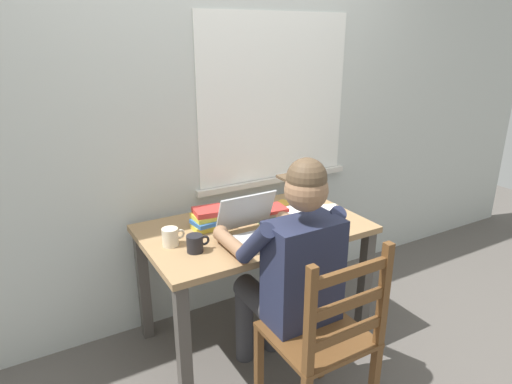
{
  "coord_description": "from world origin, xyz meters",
  "views": [
    {
      "loc": [
        -1.14,
        -1.99,
        1.74
      ],
      "look_at": [
        -0.02,
        -0.05,
        0.95
      ],
      "focal_mm": 31.35,
      "sensor_mm": 36.0,
      "label": 1
    }
  ],
  "objects": [
    {
      "name": "book_stack_main",
      "position": [
        -0.23,
        0.1,
        0.78
      ],
      "size": [
        0.2,
        0.16,
        0.11
      ],
      "color": "gold",
      "rests_on": "desk"
    },
    {
      "name": "coffee_mug_dark",
      "position": [
        -0.41,
        -0.13,
        0.77
      ],
      "size": [
        0.12,
        0.08,
        0.09
      ],
      "color": "black",
      "rests_on": "desk"
    },
    {
      "name": "desk",
      "position": [
        0.0,
        0.0,
        0.62
      ],
      "size": [
        1.23,
        0.74,
        0.73
      ],
      "color": "#9E7A51",
      "rests_on": "ground"
    },
    {
      "name": "laptop",
      "position": [
        -0.07,
        -0.13,
        0.78
      ],
      "size": [
        0.33,
        0.32,
        0.22
      ],
      "color": "#ADAFB2",
      "rests_on": "desk"
    },
    {
      "name": "book_stack_side",
      "position": [
        0.13,
        0.06,
        0.76
      ],
      "size": [
        0.2,
        0.15,
        0.06
      ],
      "color": "#38844C",
      "rests_on": "desk"
    },
    {
      "name": "coffee_mug_white",
      "position": [
        -0.49,
        -0.0,
        0.77
      ],
      "size": [
        0.12,
        0.08,
        0.09
      ],
      "color": "beige",
      "rests_on": "desk"
    },
    {
      "name": "back_wall",
      "position": [
        0.01,
        0.45,
        1.3
      ],
      "size": [
        6.0,
        0.08,
        2.6
      ],
      "color": "beige",
      "rests_on": "ground"
    },
    {
      "name": "landscape_photo_print",
      "position": [
        0.33,
        0.22,
        0.73
      ],
      "size": [
        0.15,
        0.13,
        0.0
      ],
      "primitive_type": "cube",
      "rotation": [
        0.0,
        0.0,
        0.37
      ],
      "color": "gold",
      "rests_on": "desk"
    },
    {
      "name": "seated_person",
      "position": [
        -0.06,
        -0.44,
        0.69
      ],
      "size": [
        0.5,
        0.6,
        1.26
      ],
      "color": "#232842",
      "rests_on": "ground"
    },
    {
      "name": "paper_pile_back_corner",
      "position": [
        0.32,
        0.03,
        0.73
      ],
      "size": [
        0.23,
        0.19,
        0.02
      ],
      "primitive_type": "cube",
      "rotation": [
        0.0,
        0.0,
        0.02
      ],
      "color": "white",
      "rests_on": "desk"
    },
    {
      "name": "paper_pile_near_laptop",
      "position": [
        0.45,
        -0.02,
        0.73
      ],
      "size": [
        0.28,
        0.23,
        0.01
      ],
      "primitive_type": "cube",
      "rotation": [
        0.0,
        0.0,
        -0.32
      ],
      "color": "white",
      "rests_on": "desk"
    },
    {
      "name": "ground_plane",
      "position": [
        0.0,
        0.0,
        0.0
      ],
      "size": [
        8.0,
        8.0,
        0.0
      ],
      "primitive_type": "plane",
      "color": "#56514C"
    },
    {
      "name": "computer_mouse",
      "position": [
        0.2,
        -0.2,
        0.74
      ],
      "size": [
        0.06,
        0.1,
        0.03
      ],
      "primitive_type": "ellipsoid",
      "color": "black",
      "rests_on": "desk"
    },
    {
      "name": "wooden_chair",
      "position": [
        -0.06,
        -0.72,
        0.47
      ],
      "size": [
        0.42,
        0.42,
        0.95
      ],
      "color": "brown",
      "rests_on": "ground"
    }
  ]
}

